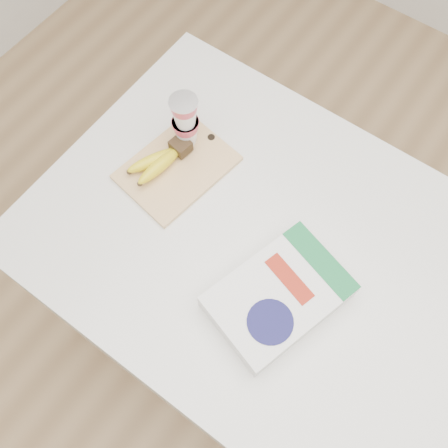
% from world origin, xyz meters
% --- Properties ---
extents(room, '(4.00, 4.00, 4.00)m').
position_xyz_m(room, '(0.00, 0.00, 1.35)').
color(room, tan).
rests_on(room, ground).
extents(table, '(1.28, 0.85, 0.96)m').
position_xyz_m(table, '(0.00, 0.00, 0.48)').
color(table, white).
rests_on(table, ground).
extents(cutting_board, '(0.25, 0.31, 0.01)m').
position_xyz_m(cutting_board, '(-0.37, 0.04, 0.97)').
color(cutting_board, '#E9BF80').
rests_on(cutting_board, table).
extents(bananas, '(0.11, 0.18, 0.05)m').
position_xyz_m(bananas, '(-0.40, 0.02, 0.99)').
color(bananas, '#382816').
rests_on(bananas, cutting_board).
extents(yogurt_stack, '(0.07, 0.07, 0.17)m').
position_xyz_m(yogurt_stack, '(-0.39, 0.11, 1.06)').
color(yogurt_stack, white).
rests_on(yogurt_stack, cutting_board).
extents(cereal_box, '(0.28, 0.34, 0.07)m').
position_xyz_m(cereal_box, '(0.03, -0.11, 0.99)').
color(cereal_box, white).
rests_on(cereal_box, table).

